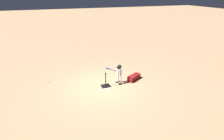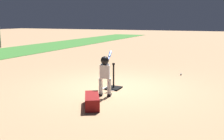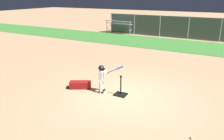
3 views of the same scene
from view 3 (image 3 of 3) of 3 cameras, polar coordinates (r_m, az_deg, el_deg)
The scene contains 10 objects.
ground_plane at distance 8.19m, azimuth 3.40°, elevation -6.70°, with size 90.00×90.00×0.00m, color tan.
grass_outfield_strip at distance 17.09m, azimuth 17.46°, elevation 6.21°, with size 56.00×4.42×0.02m, color #3D7F33.
backstop_fence at distance 19.49m, azimuth 19.35°, elevation 10.45°, with size 14.64×0.08×1.89m.
home_plate at distance 8.29m, azimuth 2.39°, elevation -6.28°, with size 0.44×0.44×0.02m, color white.
batting_tee at distance 8.20m, azimuth 2.29°, elevation -5.86°, with size 0.45×0.41×0.77m.
batter_child at distance 8.24m, azimuth -2.57°, elevation -1.40°, with size 0.94×0.40×1.12m.
baseball at distance 6.29m, azimuth 20.09°, elevation -16.26°, with size 0.07×0.07×0.07m, color white.
bleachers_far_left at distance 22.19m, azimuth 3.01°, elevation 11.38°, with size 3.02×2.60×1.22m.
bleachers_left_center at distance 21.84m, azimuth 18.93°, elevation 10.02°, with size 3.02×1.83×1.04m.
equipment_bag at distance 8.85m, azimuth -8.28°, elevation -3.85°, with size 0.84×0.32×0.28m, color maroon.
Camera 3 is at (3.07, -6.71, 3.55)m, focal length 35.00 mm.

